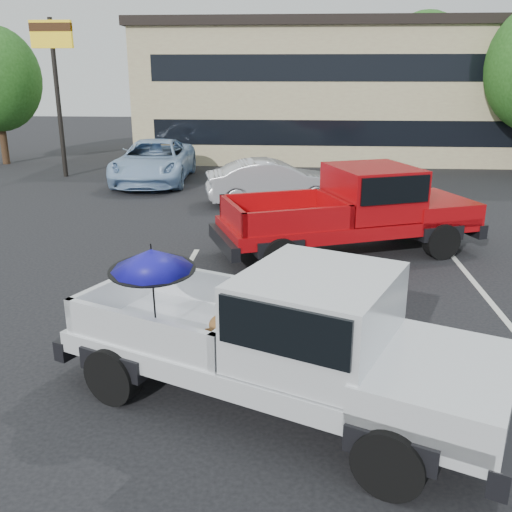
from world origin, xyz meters
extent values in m
plane|color=black|center=(0.00, 0.00, 0.00)|extent=(90.00, 90.00, 0.00)
cube|color=silver|center=(-3.00, 2.00, 0.00)|extent=(0.12, 5.00, 0.01)
cube|color=silver|center=(3.00, 2.00, 0.00)|extent=(0.12, 5.00, 0.01)
cube|color=tan|center=(2.00, 21.00, 3.00)|extent=(20.00, 8.00, 6.00)
cube|color=black|center=(2.00, 21.00, 6.10)|extent=(20.40, 8.40, 0.40)
cube|color=black|center=(2.00, 17.02, 1.50)|extent=(18.00, 0.08, 1.10)
cube|color=black|center=(2.00, 17.02, 4.20)|extent=(18.00, 0.08, 1.10)
cylinder|color=black|center=(-10.00, 14.00, 3.00)|extent=(0.18, 0.18, 6.00)
cube|color=yellow|center=(-10.00, 14.00, 5.40)|extent=(1.60, 0.18, 1.00)
cube|color=#381E0C|center=(-10.00, 14.00, 5.65)|extent=(1.60, 0.22, 0.30)
cylinder|color=#332114|center=(-14.00, 17.00, 1.21)|extent=(0.32, 0.32, 2.42)
cylinder|color=#332114|center=(6.00, 24.00, 1.43)|extent=(0.32, 0.32, 2.86)
ellipsoid|color=#1E4F16|center=(6.00, 24.00, 4.42)|extent=(4.68, 4.68, 5.38)
cylinder|color=black|center=(-2.95, -2.08, 0.38)|extent=(0.81, 0.57, 0.76)
cylinder|color=black|center=(-2.19, -0.40, 0.38)|extent=(0.81, 0.57, 0.76)
cylinder|color=black|center=(0.34, -3.56, 0.38)|extent=(0.81, 0.57, 0.76)
cylinder|color=black|center=(1.09, -1.88, 0.38)|extent=(0.81, 0.57, 0.76)
cube|color=white|center=(-0.88, -2.00, 0.67)|extent=(5.70, 3.96, 0.28)
cube|color=white|center=(0.94, -2.82, 0.88)|extent=(2.15, 2.37, 0.46)
cube|color=black|center=(1.63, -3.13, 0.50)|extent=(0.98, 1.87, 0.30)
cube|color=black|center=(-3.39, -0.87, 0.50)|extent=(0.97, 1.86, 0.28)
cube|color=white|center=(-0.38, -2.23, 1.35)|extent=(2.26, 2.35, 1.05)
cube|color=black|center=(-0.38, -2.23, 1.55)|extent=(2.16, 2.38, 0.55)
cube|color=black|center=(-2.20, -1.41, 0.73)|extent=(2.85, 2.62, 0.10)
cube|color=white|center=(-1.85, -0.61, 1.03)|extent=(2.14, 1.03, 0.50)
cube|color=white|center=(-2.56, -2.20, 1.03)|extent=(2.14, 1.03, 0.50)
cube|color=white|center=(-3.21, -0.96, 1.03)|extent=(0.84, 1.72, 0.50)
cube|color=white|center=(-1.20, -1.86, 1.03)|extent=(0.84, 1.72, 0.50)
ellipsoid|color=brown|center=(-1.53, -1.66, 0.93)|extent=(0.58, 0.54, 0.31)
cylinder|color=brown|center=(-1.33, -1.84, 0.90)|extent=(0.07, 0.07, 0.23)
cylinder|color=brown|center=(-1.27, -1.70, 0.90)|extent=(0.07, 0.07, 0.23)
ellipsoid|color=brown|center=(-1.38, -1.73, 1.13)|extent=(0.37, 0.36, 0.42)
cylinder|color=red|center=(-1.36, -1.74, 1.26)|extent=(0.20, 0.20, 0.04)
sphere|color=brown|center=(-1.30, -1.77, 1.36)|extent=(0.22, 0.22, 0.22)
cone|color=black|center=(-1.18, -1.82, 1.34)|extent=(0.18, 0.16, 0.11)
cone|color=black|center=(-1.34, -1.81, 1.47)|extent=(0.08, 0.08, 0.12)
cone|color=black|center=(-1.29, -1.71, 1.47)|extent=(0.08, 0.08, 0.12)
cylinder|color=brown|center=(-1.69, -1.59, 0.84)|extent=(0.27, 0.05, 0.09)
cylinder|color=black|center=(-2.44, -1.77, 1.31)|extent=(0.02, 0.10, 1.05)
cone|color=#161199|center=(-2.44, -1.77, 1.85)|extent=(1.10, 1.12, 0.36)
cylinder|color=black|center=(-2.44, -1.77, 2.01)|extent=(0.02, 0.02, 0.10)
cylinder|color=black|center=(-2.44, -1.77, 1.72)|extent=(1.10, 1.10, 0.09)
cylinder|color=black|center=(-0.95, 2.86, 0.41)|extent=(0.87, 0.57, 0.82)
cylinder|color=black|center=(-1.66, 4.71, 0.41)|extent=(0.87, 0.57, 0.82)
cylinder|color=black|center=(2.66, 4.25, 0.41)|extent=(0.87, 0.57, 0.82)
cylinder|color=black|center=(1.95, 6.10, 0.41)|extent=(0.87, 0.57, 0.82)
cube|color=#A4090D|center=(0.55, 4.50, 0.72)|extent=(6.16, 4.01, 0.30)
cube|color=#A4090D|center=(2.56, 5.27, 0.95)|extent=(2.25, 2.51, 0.50)
cube|color=black|center=(3.31, 5.56, 0.54)|extent=(0.96, 2.05, 0.32)
cube|color=black|center=(-2.21, 3.44, 0.54)|extent=(0.94, 2.04, 0.30)
cube|color=#A4090D|center=(1.10, 4.71, 1.45)|extent=(2.37, 2.49, 1.13)
cube|color=black|center=(1.10, 4.71, 1.67)|extent=(2.26, 2.53, 0.59)
cube|color=black|center=(-0.91, 3.94, 0.79)|extent=(3.02, 2.74, 0.11)
cube|color=#A4090D|center=(-1.24, 4.81, 1.11)|extent=(2.35, 0.99, 0.54)
cube|color=#A4090D|center=(-0.57, 3.07, 1.11)|extent=(2.35, 0.99, 0.54)
cube|color=#A4090D|center=(-2.01, 3.52, 1.11)|extent=(0.81, 1.89, 0.54)
cube|color=#A4090D|center=(0.20, 4.36, 1.11)|extent=(0.81, 1.89, 0.54)
imported|color=#AEB0B5|center=(-1.38, 9.64, 0.70)|extent=(4.49, 2.43, 1.40)
imported|color=#93B5DC|center=(-6.10, 13.09, 0.79)|extent=(2.91, 5.80, 1.58)
camera|label=1|loc=(-0.66, -8.41, 4.10)|focal=40.00mm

